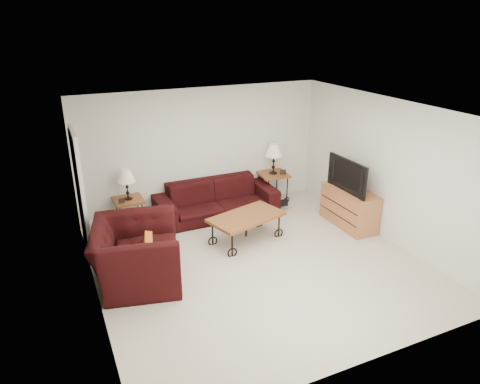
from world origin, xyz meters
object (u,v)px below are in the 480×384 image
(sofa, at_px, (217,199))
(lamp_left, at_px, (127,185))
(television, at_px, (352,175))
(tv_stand, at_px, (349,208))
(side_table_left, at_px, (130,213))
(backpack, at_px, (280,199))
(lamp_right, at_px, (274,159))
(armchair, at_px, (136,254))
(side_table_right, at_px, (273,187))
(coffee_table, at_px, (246,228))

(sofa, distance_m, lamp_left, 1.78)
(lamp_left, xyz_separation_m, television, (3.82, -1.63, 0.16))
(tv_stand, bearing_deg, side_table_left, 156.97)
(backpack, bearing_deg, sofa, 157.24)
(side_table_left, distance_m, television, 4.22)
(lamp_right, height_order, armchair, lamp_right)
(side_table_right, bearing_deg, lamp_left, 180.00)
(sofa, distance_m, tv_stand, 2.59)
(sofa, relative_size, television, 2.26)
(lamp_left, height_order, tv_stand, lamp_left)
(sofa, xyz_separation_m, lamp_left, (-1.69, 0.18, 0.52))
(side_table_left, bearing_deg, lamp_right, 0.00)
(lamp_right, xyz_separation_m, tv_stand, (0.77, -1.63, -0.61))
(side_table_right, bearing_deg, television, -65.35)
(side_table_right, relative_size, television, 0.60)
(side_table_right, xyz_separation_m, tv_stand, (0.77, -1.63, 0.04))
(armchair, xyz_separation_m, tv_stand, (4.11, 0.26, -0.10))
(armchair, distance_m, television, 4.13)
(television, bearing_deg, lamp_right, -155.35)
(armchair, bearing_deg, lamp_left, 5.01)
(lamp_left, bearing_deg, tv_stand, -23.03)
(lamp_left, height_order, backpack, lamp_left)
(lamp_right, relative_size, television, 0.60)
(armchair, relative_size, tv_stand, 1.18)
(side_table_right, relative_size, backpack, 1.48)
(armchair, distance_m, backpack, 3.60)
(lamp_left, relative_size, lamp_right, 0.90)
(sofa, relative_size, coffee_table, 1.85)
(television, bearing_deg, coffee_table, -96.34)
(coffee_table, bearing_deg, lamp_right, 47.36)
(coffee_table, bearing_deg, side_table_left, 141.66)
(coffee_table, bearing_deg, backpack, 38.38)
(coffee_table, distance_m, armchair, 2.11)
(lamp_left, bearing_deg, armchair, -98.01)
(sofa, distance_m, lamp_right, 1.52)
(sofa, relative_size, lamp_left, 4.17)
(tv_stand, relative_size, backpack, 2.75)
(armchair, bearing_deg, lamp_right, -47.44)
(tv_stand, bearing_deg, backpack, 124.49)
(armchair, bearing_deg, tv_stand, -73.37)
(lamp_right, xyz_separation_m, backpack, (-0.06, -0.43, -0.75))
(lamp_right, height_order, television, television)
(lamp_right, bearing_deg, tv_stand, -64.77)
(side_table_right, xyz_separation_m, armchair, (-3.34, -1.89, 0.14))
(side_table_left, height_order, television, television)
(coffee_table, relative_size, tv_stand, 1.10)
(lamp_left, distance_m, tv_stand, 4.20)
(side_table_right, xyz_separation_m, lamp_right, (0.00, 0.00, 0.65))
(television, distance_m, backpack, 1.66)
(television, bearing_deg, lamp_left, -113.14)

